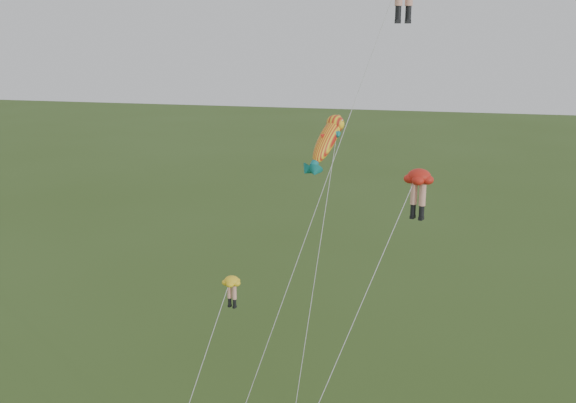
# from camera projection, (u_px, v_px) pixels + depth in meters

# --- Properties ---
(legs_kite_red_mid) EXTENTS (6.54, 8.96, 14.71)m
(legs_kite_red_mid) POSITION_uv_depth(u_px,v_px,m) (416.00, 186.00, 28.61)
(legs_kite_red_mid) COLOR red
(legs_kite_red_mid) RESTS_ON ground
(legs_kite_yellow) EXTENTS (2.58, 6.88, 9.21)m
(legs_kite_yellow) POSITION_uv_depth(u_px,v_px,m) (228.00, 293.00, 30.82)
(legs_kite_yellow) COLOR yellow
(legs_kite_yellow) RESTS_ON ground
(fish_kite) EXTENTS (2.04, 6.71, 17.11)m
(fish_kite) POSITION_uv_depth(u_px,v_px,m) (327.00, 141.00, 29.77)
(fish_kite) COLOR yellow
(fish_kite) RESTS_ON ground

